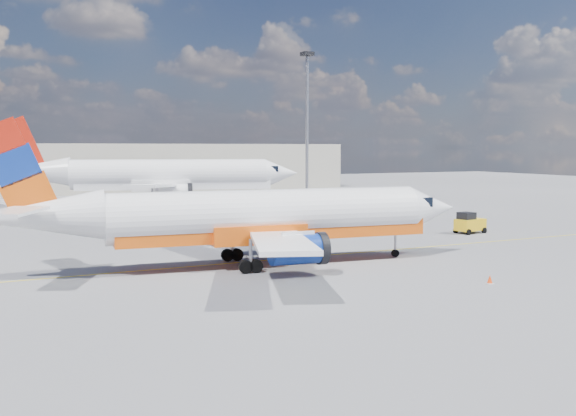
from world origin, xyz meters
name	(u,v)px	position (x,y,z in m)	size (l,w,h in m)	color
ground	(338,263)	(0.00, 0.00, 0.00)	(240.00, 240.00, 0.00)	#5D5E62
taxi_line	(316,256)	(0.00, 3.00, 0.01)	(70.00, 0.15, 0.01)	gold
terminal_main	(144,167)	(5.00, 75.00, 4.00)	(70.00, 14.00, 8.00)	beige
main_jet	(254,218)	(-5.18, 1.50, 3.04)	(30.03, 23.64, 9.11)	white
second_jet	(161,176)	(0.42, 45.75, 3.75)	(37.23, 28.42, 11.25)	white
gse_tug	(469,223)	(17.45, 7.59, 0.88)	(2.77, 1.93, 1.85)	black
traffic_cone	(490,279)	(4.33, -8.89, 0.23)	(0.34, 0.34, 0.48)	white
floodlight_mast	(307,113)	(19.15, 41.33, 11.94)	(1.45, 1.45, 19.92)	#94949B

